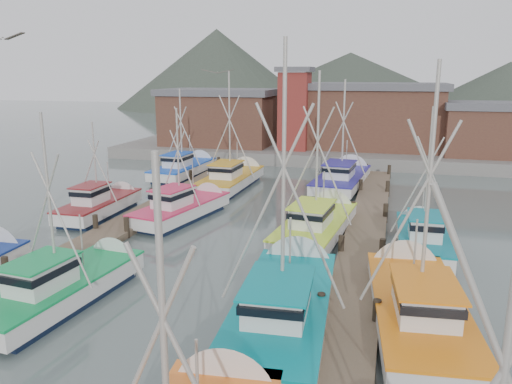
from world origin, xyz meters
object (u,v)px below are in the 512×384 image
(lookout_tower, at_px, (294,108))
(boat_4, at_px, (70,284))
(boat_12, at_px, (233,178))
(boat_8, at_px, (186,208))

(lookout_tower, height_order, boat_4, lookout_tower)
(lookout_tower, relative_size, boat_12, 0.84)
(boat_4, bearing_deg, boat_8, 96.09)
(boat_8, relative_size, boat_12, 0.86)
(boat_8, bearing_deg, boat_4, -77.83)
(boat_4, height_order, boat_12, boat_12)
(lookout_tower, bearing_deg, boat_12, -99.63)
(boat_4, distance_m, boat_12, 22.04)
(boat_12, bearing_deg, lookout_tower, 81.59)
(boat_12, bearing_deg, boat_8, -89.20)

